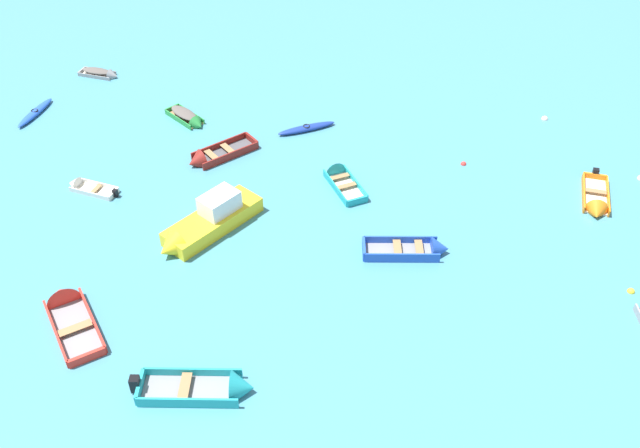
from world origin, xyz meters
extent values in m
cube|color=gray|center=(-2.74, 8.17, 0.06)|extent=(3.88, 2.03, 0.13)
cube|color=teal|center=(-2.88, 8.85, 0.25)|extent=(3.79, 0.85, 0.51)
cube|color=teal|center=(-2.60, 7.48, 0.25)|extent=(3.79, 0.85, 0.51)
cube|color=teal|center=(-4.63, 7.78, 0.25)|extent=(0.41, 1.38, 0.51)
cone|color=teal|center=(-0.77, 8.56, 0.28)|extent=(1.13, 1.50, 1.35)
cube|color=#937047|center=(-2.94, 8.13, 0.36)|extent=(0.64, 1.31, 0.03)
cube|color=black|center=(-4.78, 7.75, 0.43)|extent=(0.43, 0.42, 0.71)
cube|color=gray|center=(4.13, 17.76, 0.06)|extent=(3.51, 1.82, 0.13)
cube|color=blue|center=(4.00, 18.36, 0.25)|extent=(3.43, 0.80, 0.51)
cube|color=blue|center=(4.25, 17.16, 0.25)|extent=(3.43, 0.80, 0.51)
cube|color=blue|center=(2.42, 17.40, 0.25)|extent=(0.37, 1.20, 0.51)
cone|color=blue|center=(5.90, 18.14, 0.28)|extent=(1.03, 1.31, 1.17)
cube|color=#937047|center=(3.95, 17.72, 0.35)|extent=(0.58, 1.15, 0.03)
cube|color=#937047|center=(4.94, 17.93, 0.35)|extent=(0.58, 1.15, 0.03)
cube|color=yellow|center=(-5.07, 17.64, 0.39)|extent=(4.02, 5.33, 0.77)
cone|color=yellow|center=(-6.38, 15.30, 0.43)|extent=(1.76, 1.60, 1.44)
cube|color=white|center=(-4.81, 18.09, 1.24)|extent=(1.98, 2.22, 0.94)
cube|color=black|center=(-5.22, 17.37, 1.43)|extent=(1.09, 0.71, 0.41)
cube|color=beige|center=(13.36, 24.16, 0.05)|extent=(1.25, 3.01, 0.10)
cube|color=orange|center=(13.95, 24.13, 0.20)|extent=(0.21, 3.09, 0.40)
cube|color=orange|center=(12.76, 24.19, 0.20)|extent=(0.21, 3.09, 0.40)
cube|color=orange|center=(13.43, 25.71, 0.20)|extent=(1.17, 0.17, 0.40)
cone|color=orange|center=(13.28, 22.55, 0.22)|extent=(1.17, 0.76, 1.14)
cube|color=#937047|center=(13.36, 24.32, 0.28)|extent=(1.08, 0.37, 0.03)
cube|color=black|center=(13.43, 25.83, 0.34)|extent=(0.32, 0.30, 0.55)
cube|color=#4C4C51|center=(-6.51, 23.79, 0.06)|extent=(3.10, 3.35, 0.11)
cube|color=maroon|center=(-6.03, 23.39, 0.22)|extent=(2.36, 2.76, 0.45)
cube|color=maroon|center=(-6.99, 24.20, 0.22)|extent=(2.36, 2.76, 0.45)
cube|color=maroon|center=(-5.36, 25.15, 0.22)|extent=(1.02, 0.90, 0.45)
cone|color=maroon|center=(-7.71, 22.39, 0.25)|extent=(1.44, 1.40, 1.20)
cube|color=#937047|center=(-6.39, 23.94, 0.31)|extent=(1.10, 1.01, 0.03)
cube|color=#937047|center=(-7.06, 23.15, 0.31)|extent=(1.10, 1.01, 0.03)
cube|color=beige|center=(-12.10, 19.08, 0.03)|extent=(2.40, 1.14, 0.07)
cube|color=white|center=(-12.16, 18.64, 0.14)|extent=(2.40, 0.39, 0.28)
cube|color=white|center=(-12.04, 19.52, 0.14)|extent=(2.40, 0.39, 0.28)
cube|color=white|center=(-10.91, 18.91, 0.14)|extent=(0.21, 0.87, 0.28)
cone|color=white|center=(-13.34, 19.25, 0.15)|extent=(0.66, 0.91, 0.85)
cube|color=#937047|center=(-11.98, 19.06, 0.20)|extent=(0.36, 0.82, 0.03)
cube|color=black|center=(-10.81, 18.90, 0.24)|extent=(0.25, 0.25, 0.39)
ellipsoid|color=navy|center=(-2.63, 27.14, 0.16)|extent=(3.23, 2.44, 0.32)
torus|color=black|center=(-2.63, 27.14, 0.30)|extent=(0.59, 0.59, 0.07)
cube|color=beige|center=(0.63, 22.15, 0.05)|extent=(2.54, 2.95, 0.10)
cube|color=teal|center=(0.15, 21.81, 0.20)|extent=(1.79, 2.46, 0.40)
cube|color=teal|center=(1.10, 22.49, 0.20)|extent=(1.79, 2.46, 0.40)
cube|color=teal|center=(1.49, 20.94, 0.20)|extent=(1.00, 0.76, 0.40)
cone|color=teal|center=(-0.27, 23.41, 0.22)|extent=(1.31, 1.20, 1.12)
cube|color=#937047|center=(0.72, 22.03, 0.28)|extent=(1.03, 0.86, 0.03)
cube|color=#937047|center=(0.21, 22.73, 0.28)|extent=(1.03, 0.86, 0.03)
cube|color=#99754C|center=(-10.03, 26.82, 0.04)|extent=(2.57, 2.12, 0.08)
cube|color=#288C3D|center=(-9.77, 27.22, 0.16)|extent=(2.19, 1.47, 0.31)
cube|color=#288C3D|center=(-10.30, 26.41, 0.16)|extent=(2.19, 1.47, 0.31)
cube|color=#288C3D|center=(-11.11, 27.53, 0.16)|extent=(0.61, 0.85, 0.31)
cone|color=#288C3D|center=(-8.91, 26.08, 0.17)|extent=(1.01, 1.10, 0.93)
cube|color=#937047|center=(-10.15, 26.89, 0.22)|extent=(0.70, 0.87, 0.03)
ellipsoid|color=#59514C|center=(-10.03, 26.82, 0.41)|extent=(2.37, 1.97, 0.27)
cube|color=beige|center=(-17.56, 30.68, 0.03)|extent=(2.28, 0.99, 0.06)
cube|color=gray|center=(-17.53, 31.11, 0.12)|extent=(2.31, 0.25, 0.24)
cube|color=gray|center=(-17.60, 30.25, 0.12)|extent=(2.31, 0.25, 0.24)
cube|color=gray|center=(-18.72, 30.78, 0.12)|extent=(0.16, 0.85, 0.24)
cone|color=gray|center=(-16.36, 30.58, 0.13)|extent=(0.60, 0.87, 0.83)
cube|color=#937047|center=(-17.68, 30.69, 0.17)|extent=(0.30, 0.79, 0.03)
ellipsoid|color=#59514C|center=(-17.56, 30.68, 0.33)|extent=(2.09, 0.94, 0.24)
ellipsoid|color=blue|center=(-19.00, 25.33, 0.16)|extent=(0.79, 3.49, 0.31)
torus|color=black|center=(-19.00, 25.33, 0.30)|extent=(0.45, 0.45, 0.07)
cube|color=gray|center=(-8.59, 10.13, 0.05)|extent=(3.53, 3.68, 0.10)
cube|color=red|center=(-9.16, 9.61, 0.20)|extent=(2.65, 2.90, 0.40)
cube|color=red|center=(-8.02, 10.64, 0.20)|extent=(2.65, 2.90, 0.40)
cube|color=red|center=(-7.30, 8.71, 0.20)|extent=(1.22, 1.13, 0.40)
cone|color=red|center=(-9.93, 11.60, 0.22)|extent=(1.68, 1.64, 1.47)
cube|color=#937047|center=(-8.46, 9.98, 0.28)|extent=(1.28, 1.22, 0.03)
sphere|color=red|center=(6.55, 25.67, 0.00)|extent=(0.31, 0.31, 0.31)
sphere|color=yellow|center=(14.41, 17.43, 0.00)|extent=(0.34, 0.34, 0.34)
sphere|color=silver|center=(11.00, 31.42, 0.00)|extent=(0.39, 0.39, 0.39)
camera|label=1|loc=(5.69, -7.07, 22.51)|focal=39.82mm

